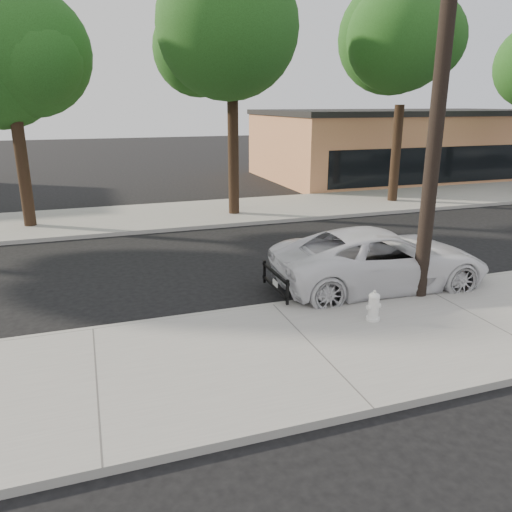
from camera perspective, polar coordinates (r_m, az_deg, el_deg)
name	(u,v)px	position (r m, az deg, el deg)	size (l,w,h in m)	color
ground	(245,281)	(13.58, -1.25, -2.84)	(120.00, 120.00, 0.00)	black
near_sidewalk	(313,349)	(9.87, 6.49, -10.49)	(90.00, 4.40, 0.15)	gray
far_sidewalk	(184,215)	(21.51, -8.18, 4.72)	(90.00, 5.00, 0.15)	gray
curb_near	(272,307)	(11.70, 1.89, -5.81)	(90.00, 0.12, 0.16)	#9E9B93
building_main	(404,145)	(34.56, 16.60, 12.07)	(18.00, 10.00, 4.00)	#C37851
utility_pole	(439,100)	(12.05, 20.17, 16.44)	(1.40, 0.34, 9.00)	black
tree_b	(13,57)	(20.38, -26.01, 19.79)	(4.34, 4.20, 8.45)	black
tree_c	(238,41)	(20.84, -2.03, 23.39)	(4.96, 4.80, 9.55)	black
tree_d	(409,62)	(24.60, 17.08, 20.46)	(4.50, 4.35, 8.75)	black
police_cruiser	(380,259)	(13.26, 14.01, -0.31)	(2.58, 5.59, 1.55)	white
fire_hydrant	(374,307)	(11.02, 13.29, -5.67)	(0.33, 0.30, 0.62)	white
traffic_cone	(464,273)	(13.81, 22.68, -1.83)	(0.43, 0.43, 0.65)	orange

